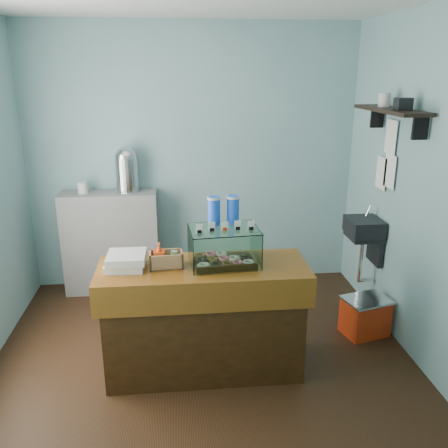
{
  "coord_description": "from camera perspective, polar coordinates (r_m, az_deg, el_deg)",
  "views": [
    {
      "loc": [
        -0.18,
        -3.56,
        2.32
      ],
      "look_at": [
        0.17,
        -0.15,
        1.2
      ],
      "focal_mm": 38.0,
      "sensor_mm": 36.0,
      "label": 1
    }
  ],
  "objects": [
    {
      "name": "coffee_urn",
      "position": [
        5.02,
        -11.66,
        6.57
      ],
      "size": [
        0.26,
        0.26,
        0.47
      ],
      "color": "silver",
      "rests_on": "back_shelf"
    },
    {
      "name": "red_cooler",
      "position": [
        4.59,
        16.62,
        -10.57
      ],
      "size": [
        0.46,
        0.4,
        0.35
      ],
      "rotation": [
        0.0,
        0.0,
        0.26
      ],
      "color": "red",
      "rests_on": "ground"
    },
    {
      "name": "pastry_boxes",
      "position": [
        3.63,
        -11.7,
        -4.35
      ],
      "size": [
        0.3,
        0.3,
        0.11
      ],
      "rotation": [
        0.0,
        0.0,
        -0.06
      ],
      "color": "silver",
      "rests_on": "counter"
    },
    {
      "name": "counter",
      "position": [
        3.8,
        -2.44,
        -11.25
      ],
      "size": [
        1.6,
        0.6,
        0.9
      ],
      "color": "#41210C",
      "rests_on": "ground"
    },
    {
      "name": "condiment_crate",
      "position": [
        3.59,
        -7.14,
        -4.14
      ],
      "size": [
        0.26,
        0.16,
        0.19
      ],
      "rotation": [
        0.0,
        0.0,
        0.06
      ],
      "color": "#A37A51",
      "rests_on": "counter"
    },
    {
      "name": "back_shelf",
      "position": [
        5.24,
        -13.38,
        -2.15
      ],
      "size": [
        1.0,
        0.32,
        1.1
      ],
      "primitive_type": "cube",
      "color": "gray",
      "rests_on": "ground"
    },
    {
      "name": "display_case",
      "position": [
        3.61,
        -0.1,
        -2.19
      ],
      "size": [
        0.55,
        0.42,
        0.5
      ],
      "rotation": [
        0.0,
        0.0,
        0.08
      ],
      "color": "#331D0F",
      "rests_on": "counter"
    },
    {
      "name": "ground",
      "position": [
        4.25,
        -2.57,
        -14.96
      ],
      "size": [
        3.5,
        3.5,
        0.0
      ],
      "primitive_type": "plane",
      "color": "black",
      "rests_on": "ground"
    },
    {
      "name": "room_shell",
      "position": [
        3.63,
        -2.54,
        8.33
      ],
      "size": [
        3.54,
        3.04,
        2.82
      ],
      "color": "#70A1A4",
      "rests_on": "ground"
    }
  ]
}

